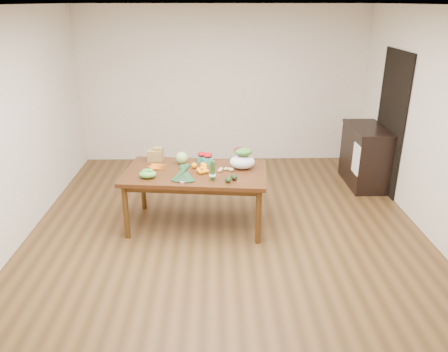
{
  "coord_description": "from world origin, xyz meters",
  "views": [
    {
      "loc": [
        -0.14,
        -4.67,
        2.74
      ],
      "look_at": [
        -0.04,
        0.0,
        0.86
      ],
      "focal_mm": 35.0,
      "sensor_mm": 36.0,
      "label": 1
    }
  ],
  "objects_px": {
    "mandarin_cluster": "(202,169)",
    "asparagus_bundle": "(213,171)",
    "dining_table": "(196,198)",
    "paper_bag": "(155,154)",
    "cabinet": "(365,156)",
    "kale_bunch": "(183,174)",
    "cabbage": "(182,158)",
    "salad_bag": "(242,159)"
  },
  "relations": [
    {
      "from": "cabinet",
      "to": "mandarin_cluster",
      "type": "distance_m",
      "value": 2.89
    },
    {
      "from": "asparagus_bundle",
      "to": "salad_bag",
      "type": "distance_m",
      "value": 0.54
    },
    {
      "from": "paper_bag",
      "to": "mandarin_cluster",
      "type": "bearing_deg",
      "value": -35.0
    },
    {
      "from": "mandarin_cluster",
      "to": "asparagus_bundle",
      "type": "distance_m",
      "value": 0.3
    },
    {
      "from": "kale_bunch",
      "to": "salad_bag",
      "type": "xyz_separation_m",
      "value": [
        0.73,
        0.37,
        0.04
      ]
    },
    {
      "from": "dining_table",
      "to": "kale_bunch",
      "type": "height_order",
      "value": "kale_bunch"
    },
    {
      "from": "asparagus_bundle",
      "to": "paper_bag",
      "type": "bearing_deg",
      "value": 143.45
    },
    {
      "from": "kale_bunch",
      "to": "asparagus_bundle",
      "type": "relative_size",
      "value": 1.6
    },
    {
      "from": "salad_bag",
      "to": "kale_bunch",
      "type": "bearing_deg",
      "value": -153.0
    },
    {
      "from": "paper_bag",
      "to": "kale_bunch",
      "type": "relative_size",
      "value": 0.63
    },
    {
      "from": "mandarin_cluster",
      "to": "paper_bag",
      "type": "bearing_deg",
      "value": 145.0
    },
    {
      "from": "mandarin_cluster",
      "to": "asparagus_bundle",
      "type": "bearing_deg",
      "value": -62.45
    },
    {
      "from": "mandarin_cluster",
      "to": "cabinet",
      "type": "bearing_deg",
      "value": 28.43
    },
    {
      "from": "kale_bunch",
      "to": "cabinet",
      "type": "bearing_deg",
      "value": 36.3
    },
    {
      "from": "cabbage",
      "to": "paper_bag",
      "type": "bearing_deg",
      "value": 161.21
    },
    {
      "from": "dining_table",
      "to": "mandarin_cluster",
      "type": "relative_size",
      "value": 9.84
    },
    {
      "from": "cabinet",
      "to": "asparagus_bundle",
      "type": "xyz_separation_m",
      "value": [
        -2.39,
        -1.63,
        0.4
      ]
    },
    {
      "from": "cabbage",
      "to": "mandarin_cluster",
      "type": "xyz_separation_m",
      "value": [
        0.27,
        -0.32,
        -0.04
      ]
    },
    {
      "from": "cabinet",
      "to": "kale_bunch",
      "type": "xyz_separation_m",
      "value": [
        -2.74,
        -1.61,
        0.36
      ]
    },
    {
      "from": "cabinet",
      "to": "kale_bunch",
      "type": "height_order",
      "value": "cabinet"
    },
    {
      "from": "cabbage",
      "to": "mandarin_cluster",
      "type": "bearing_deg",
      "value": -49.93
    },
    {
      "from": "cabinet",
      "to": "salad_bag",
      "type": "relative_size",
      "value": 3.18
    },
    {
      "from": "mandarin_cluster",
      "to": "kale_bunch",
      "type": "xyz_separation_m",
      "value": [
        -0.21,
        -0.24,
        0.04
      ]
    },
    {
      "from": "cabinet",
      "to": "salad_bag",
      "type": "xyz_separation_m",
      "value": [
        -2.01,
        -1.24,
        0.4
      ]
    },
    {
      "from": "salad_bag",
      "to": "cabinet",
      "type": "bearing_deg",
      "value": 31.64
    },
    {
      "from": "dining_table",
      "to": "paper_bag",
      "type": "distance_m",
      "value": 0.83
    },
    {
      "from": "dining_table",
      "to": "cabinet",
      "type": "relative_size",
      "value": 1.74
    },
    {
      "from": "mandarin_cluster",
      "to": "salad_bag",
      "type": "height_order",
      "value": "salad_bag"
    },
    {
      "from": "cabinet",
      "to": "kale_bunch",
      "type": "bearing_deg",
      "value": -149.55
    },
    {
      "from": "cabbage",
      "to": "asparagus_bundle",
      "type": "distance_m",
      "value": 0.71
    },
    {
      "from": "cabbage",
      "to": "kale_bunch",
      "type": "bearing_deg",
      "value": -84.29
    },
    {
      "from": "asparagus_bundle",
      "to": "kale_bunch",
      "type": "bearing_deg",
      "value": -176.66
    },
    {
      "from": "cabinet",
      "to": "salad_bag",
      "type": "distance_m",
      "value": 2.4
    },
    {
      "from": "cabinet",
      "to": "cabbage",
      "type": "distance_m",
      "value": 3.01
    },
    {
      "from": "cabinet",
      "to": "paper_bag",
      "type": "distance_m",
      "value": 3.31
    },
    {
      "from": "paper_bag",
      "to": "kale_bunch",
      "type": "xyz_separation_m",
      "value": [
        0.42,
        -0.69,
        -0.01
      ]
    },
    {
      "from": "paper_bag",
      "to": "asparagus_bundle",
      "type": "xyz_separation_m",
      "value": [
        0.77,
        -0.7,
        0.04
      ]
    },
    {
      "from": "cabinet",
      "to": "cabbage",
      "type": "height_order",
      "value": "cabinet"
    },
    {
      "from": "cabinet",
      "to": "kale_bunch",
      "type": "distance_m",
      "value": 3.2
    },
    {
      "from": "paper_bag",
      "to": "asparagus_bundle",
      "type": "bearing_deg",
      "value": -42.4
    },
    {
      "from": "cabinet",
      "to": "asparagus_bundle",
      "type": "height_order",
      "value": "asparagus_bundle"
    },
    {
      "from": "paper_bag",
      "to": "salad_bag",
      "type": "distance_m",
      "value": 1.19
    }
  ]
}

